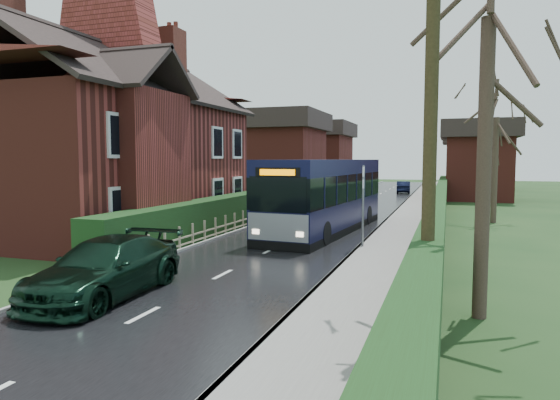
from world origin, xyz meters
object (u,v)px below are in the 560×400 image
(bus, at_px, (325,196))
(telegraph_pole, at_px, (430,135))
(car_silver, at_px, (272,209))
(car_green, at_px, (106,268))
(bus_stop_sign, at_px, (363,195))
(brick_house, at_px, (114,138))

(bus, height_order, telegraph_pole, telegraph_pole)
(car_silver, xyz_separation_m, car_green, (1.06, -15.17, 0.01))
(car_green, xyz_separation_m, telegraph_pole, (7.54, -0.03, 3.12))
(car_silver, xyz_separation_m, bus_stop_sign, (6.00, -6.88, 1.36))
(car_silver, distance_m, telegraph_pole, 17.74)
(telegraph_pole, bearing_deg, bus, 124.25)
(brick_house, distance_m, bus_stop_sign, 12.24)
(car_green, relative_size, telegraph_pole, 0.65)
(bus, xyz_separation_m, telegraph_pole, (5.00, -12.39, 2.17))
(brick_house, bearing_deg, car_silver, 42.43)
(car_green, distance_m, telegraph_pole, 8.16)
(brick_house, bearing_deg, car_green, -54.34)
(brick_house, height_order, car_silver, brick_house)
(telegraph_pole, bearing_deg, brick_house, 158.33)
(bus, relative_size, telegraph_pole, 1.48)
(bus, height_order, car_silver, bus)
(telegraph_pole, bearing_deg, car_green, -167.95)
(bus_stop_sign, distance_m, telegraph_pole, 8.90)
(car_silver, bearing_deg, car_green, -72.13)
(car_green, relative_size, bus_stop_sign, 1.56)
(car_silver, distance_m, bus_stop_sign, 9.23)
(brick_house, xyz_separation_m, bus_stop_sign, (11.93, -1.45, -2.31))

